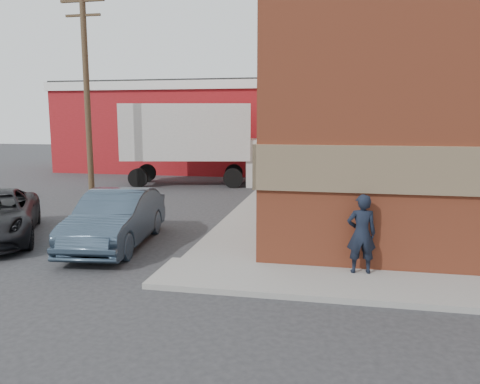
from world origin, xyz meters
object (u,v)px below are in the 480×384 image
at_px(utility_pole, 87,86).
at_px(box_truck, 203,139).
at_px(sedan, 116,219).
at_px(man, 361,234).
at_px(warehouse, 194,127).

height_order(utility_pole, box_truck, utility_pole).
bearing_deg(sedan, box_truck, 87.66).
bearing_deg(sedan, utility_pole, 116.01).
distance_m(man, box_truck, 14.84).
distance_m(sedan, box_truck, 11.75).
xyz_separation_m(warehouse, box_truck, (2.69, -7.29, -0.47)).
distance_m(warehouse, sedan, 19.34).
relative_size(utility_pole, man, 5.32).
relative_size(sedan, box_truck, 0.52).
bearing_deg(box_truck, man, -72.37).
bearing_deg(man, utility_pole, -46.86).
xyz_separation_m(man, box_truck, (-7.09, 12.96, 1.37)).
relative_size(utility_pole, sedan, 2.01).
bearing_deg(warehouse, sedan, -79.34).
bearing_deg(utility_pole, warehouse, 82.23).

